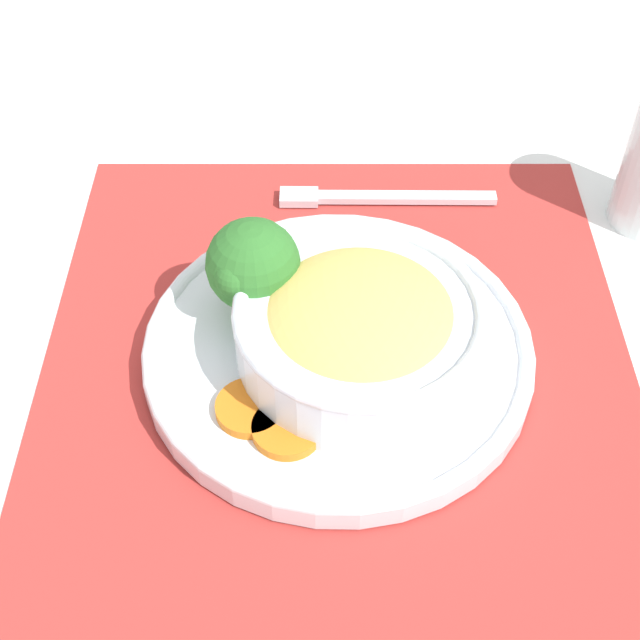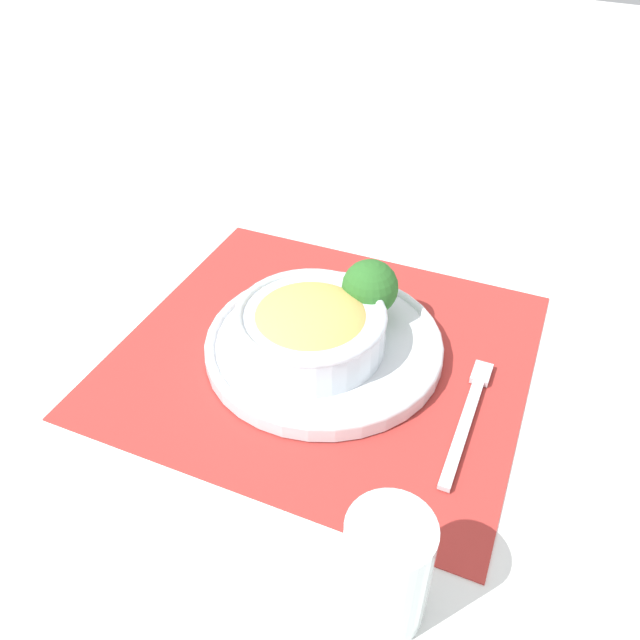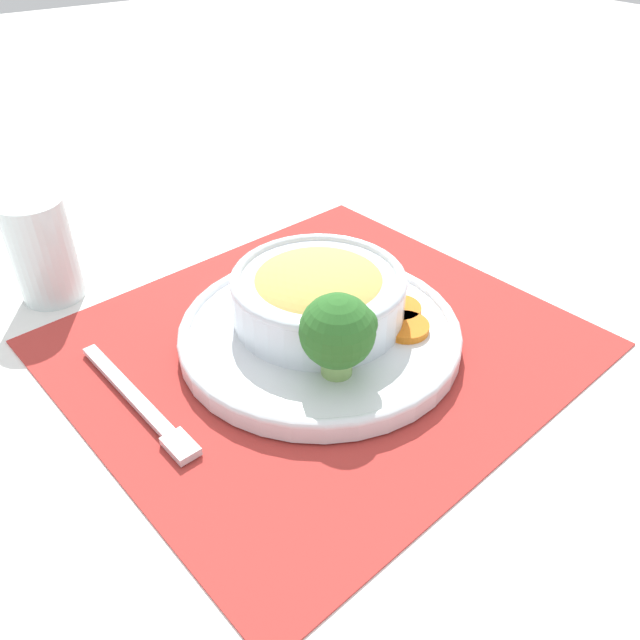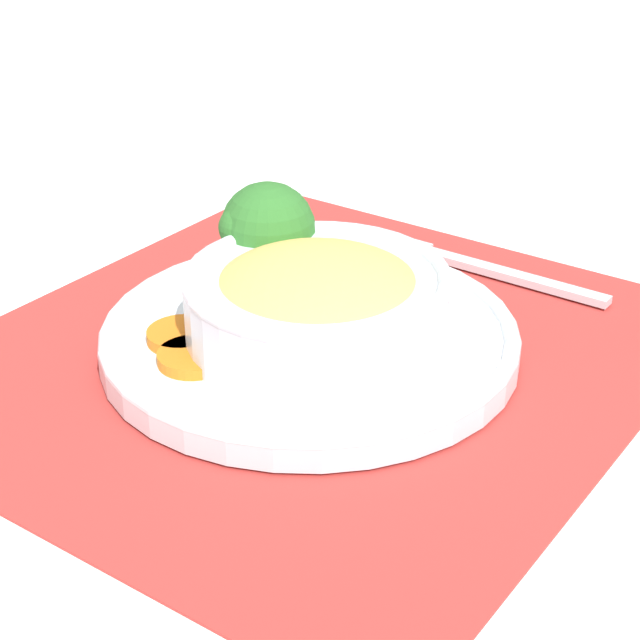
# 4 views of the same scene
# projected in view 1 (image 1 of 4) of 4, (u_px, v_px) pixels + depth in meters

# --- Properties ---
(ground_plane) EXTENTS (4.00, 4.00, 0.00)m
(ground_plane) POSITION_uv_depth(u_px,v_px,m) (338.00, 363.00, 0.64)
(ground_plane) COLOR white
(placemat) EXTENTS (0.50, 0.47, 0.00)m
(placemat) POSITION_uv_depth(u_px,v_px,m) (338.00, 361.00, 0.63)
(placemat) COLOR #B2332D
(placemat) RESTS_ON ground_plane
(plate) EXTENTS (0.27, 0.27, 0.02)m
(plate) POSITION_uv_depth(u_px,v_px,m) (338.00, 349.00, 0.62)
(plate) COLOR silver
(plate) RESTS_ON placemat
(bowl) EXTENTS (0.17, 0.17, 0.06)m
(bowl) POSITION_uv_depth(u_px,v_px,m) (359.00, 327.00, 0.59)
(bowl) COLOR silver
(bowl) RESTS_ON plate
(broccoli_floret) EXTENTS (0.07, 0.07, 0.08)m
(broccoli_floret) POSITION_uv_depth(u_px,v_px,m) (253.00, 266.00, 0.61)
(broccoli_floret) COLOR #84AD5B
(broccoli_floret) RESTS_ON plate
(carrot_slice_near) EXTENTS (0.05, 0.05, 0.01)m
(carrot_slice_near) POSITION_uv_depth(u_px,v_px,m) (250.00, 408.00, 0.58)
(carrot_slice_near) COLOR orange
(carrot_slice_near) RESTS_ON plate
(carrot_slice_middle) EXTENTS (0.05, 0.05, 0.01)m
(carrot_slice_middle) POSITION_uv_depth(u_px,v_px,m) (287.00, 429.00, 0.57)
(carrot_slice_middle) COLOR orange
(carrot_slice_middle) RESTS_ON plate
(fork) EXTENTS (0.04, 0.18, 0.01)m
(fork) POSITION_uv_depth(u_px,v_px,m) (366.00, 197.00, 0.75)
(fork) COLOR silver
(fork) RESTS_ON placemat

